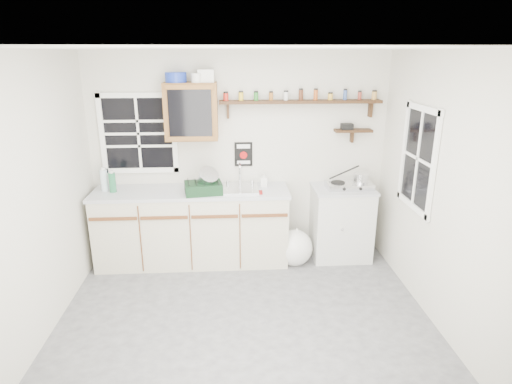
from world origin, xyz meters
TOP-DOWN VIEW (x-y plane):
  - room at (0.00, 0.00)m, footprint 3.64×3.24m
  - main_cabinet at (-0.58, 1.30)m, footprint 2.31×0.63m
  - right_cabinet at (1.25, 1.32)m, footprint 0.73×0.57m
  - sink at (-0.05, 1.30)m, footprint 0.52×0.44m
  - upper_cabinet at (-0.55, 1.44)m, footprint 0.60×0.32m
  - upper_cabinet_clutter at (-0.57, 1.44)m, footprint 0.55×0.24m
  - spice_shelf at (0.72, 1.51)m, footprint 1.91×0.18m
  - secondary_shelf at (1.36, 1.52)m, footprint 0.45×0.16m
  - warning_sign at (0.05, 1.59)m, footprint 0.22×0.02m
  - window_back at (-1.20, 1.59)m, footprint 0.93×0.03m
  - window_right at (1.79, 0.55)m, footprint 0.03×0.78m
  - water_bottles at (-1.54, 1.32)m, footprint 0.19×0.13m
  - dish_rack at (-0.41, 1.19)m, footprint 0.46×0.37m
  - soap_bottle at (0.29, 1.39)m, footprint 0.09×0.09m
  - rag at (0.18, 1.14)m, footprint 0.14×0.12m
  - hotplate at (1.31, 1.31)m, footprint 0.55×0.29m
  - saucepan at (1.45, 1.31)m, footprint 0.45×0.20m
  - trash_bag at (0.65, 1.16)m, footprint 0.43×0.39m

SIDE VIEW (x-z plane):
  - trash_bag at x=0.65m, z-range -0.04..0.45m
  - right_cabinet at x=1.25m, z-range 0.00..0.91m
  - main_cabinet at x=-0.58m, z-range 0.00..0.92m
  - rag at x=0.18m, z-range 0.92..0.94m
  - sink at x=-0.05m, z-range 0.79..1.08m
  - hotplate at x=1.31m, z-range 0.91..0.99m
  - soap_bottle at x=0.29m, z-range 0.92..1.10m
  - dish_rack at x=-0.41m, z-range 0.86..1.18m
  - saucepan at x=1.45m, z-range 0.94..1.13m
  - water_bottles at x=-1.54m, z-range 0.90..1.19m
  - room at x=0.00m, z-range -0.02..2.52m
  - warning_sign at x=0.05m, z-range 1.13..1.43m
  - window_right at x=1.79m, z-range 0.91..1.99m
  - window_back at x=-1.20m, z-range 1.06..2.04m
  - secondary_shelf at x=1.36m, z-range 1.46..1.69m
  - upper_cabinet at x=-0.55m, z-range 1.50..2.15m
  - spice_shelf at x=0.72m, z-range 1.76..2.10m
  - upper_cabinet_clutter at x=-0.57m, z-range 2.14..2.28m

